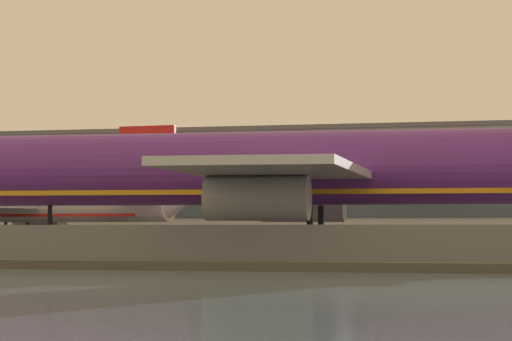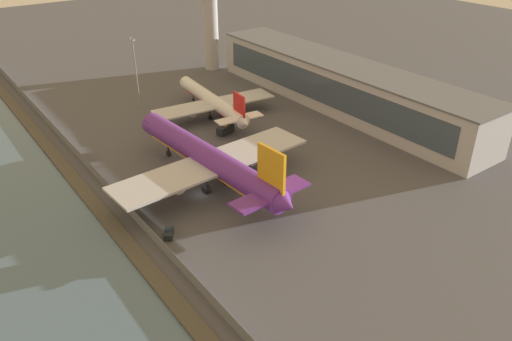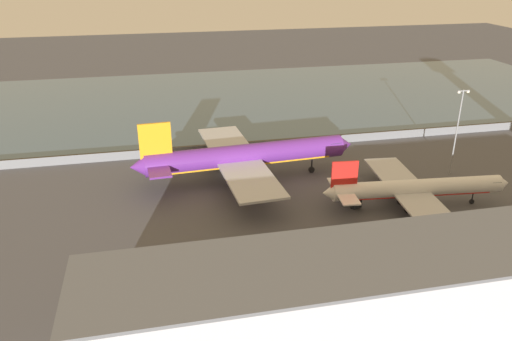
# 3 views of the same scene
# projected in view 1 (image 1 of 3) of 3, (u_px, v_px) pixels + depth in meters

# --- Properties ---
(ground_plane) EXTENTS (500.00, 500.00, 0.00)m
(ground_plane) POSITION_uv_depth(u_px,v_px,m) (306.00, 260.00, 84.87)
(ground_plane) COLOR #4C4C51
(shoreline_seawall) EXTENTS (320.00, 3.00, 0.50)m
(shoreline_seawall) POSITION_uv_depth(u_px,v_px,m) (224.00, 265.00, 65.08)
(shoreline_seawall) COLOR #474238
(shoreline_seawall) RESTS_ON ground
(perimeter_fence) EXTENTS (280.00, 0.10, 2.45)m
(perimeter_fence) POSITION_uv_depth(u_px,v_px,m) (246.00, 246.00, 69.48)
(perimeter_fence) COLOR slate
(perimeter_fence) RESTS_ON ground
(cargo_jet_purple) EXTENTS (55.80, 47.69, 16.89)m
(cargo_jet_purple) POSITION_uv_depth(u_px,v_px,m) (280.00, 171.00, 89.73)
(cargo_jet_purple) COLOR #602889
(cargo_jet_purple) RESTS_ON ground
(baggage_tug) EXTENTS (3.55, 3.11, 1.80)m
(baggage_tug) POSITION_uv_depth(u_px,v_px,m) (422.00, 253.00, 69.90)
(baggage_tug) COLOR #1E2328
(baggage_tug) RESTS_ON ground
(ops_van) EXTENTS (3.46, 5.58, 2.48)m
(ops_van) POSITION_uv_depth(u_px,v_px,m) (106.00, 238.00, 112.11)
(ops_van) COLOR #1E2328
(ops_van) RESTS_ON ground
(terminal_building) EXTENTS (101.09, 16.95, 14.15)m
(terminal_building) POSITION_uv_depth(u_px,v_px,m) (256.00, 188.00, 149.42)
(terminal_building) COLOR #B2B2B7
(terminal_building) RESTS_ON ground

